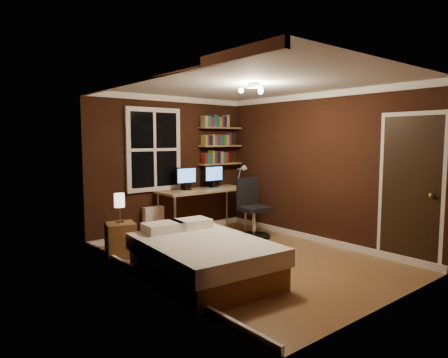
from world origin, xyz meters
TOP-DOWN VIEW (x-y plane):
  - floor at (0.00, 0.00)m, footprint 4.20×4.20m
  - wall_back at (0.00, 2.10)m, footprint 3.20×0.04m
  - wall_left at (-1.60, 0.00)m, footprint 0.04×4.20m
  - wall_right at (1.60, 0.00)m, footprint 0.04×4.20m
  - ceiling at (0.00, 0.00)m, footprint 3.20×4.20m
  - window at (-0.35, 2.06)m, footprint 1.06×0.06m
  - door at (1.59, -1.55)m, footprint 0.03×0.82m
  - door_knob at (1.55, -1.85)m, footprint 0.06×0.06m
  - ceiling_fixture at (0.00, -0.10)m, footprint 0.44×0.44m
  - bookshelf_lower at (1.08, 1.98)m, footprint 0.92×0.22m
  - books_row_lower at (1.08, 1.98)m, footprint 0.54×0.16m
  - bookshelf_middle at (1.08, 1.98)m, footprint 0.92×0.22m
  - books_row_middle at (1.08, 1.98)m, footprint 0.66×0.16m
  - bookshelf_upper at (1.08, 1.98)m, footprint 0.92×0.22m
  - books_row_upper at (1.08, 1.98)m, footprint 0.54×0.16m
  - bed at (-0.99, -0.24)m, footprint 1.46×1.93m
  - nightstand at (-1.37, 1.29)m, footprint 0.50×0.50m
  - bedside_lamp at (-1.37, 1.29)m, footprint 0.15×0.15m
  - radiator at (-0.42, 2.00)m, footprint 0.37×0.13m
  - desk at (0.50, 1.76)m, footprint 1.72×0.64m
  - monitor_left at (0.18, 1.84)m, footprint 0.43×0.12m
  - monitor_right at (0.81, 1.84)m, footprint 0.43×0.12m
  - desk_lamp at (1.28, 1.58)m, footprint 0.14×0.32m
  - office_chair at (0.96, 0.93)m, footprint 0.58×0.58m

SIDE VIEW (x-z plane):
  - floor at x=0.00m, z-range 0.00..0.00m
  - nightstand at x=-1.37m, z-range 0.00..0.51m
  - bed at x=-0.99m, z-range -0.04..0.57m
  - radiator at x=-0.42m, z-range 0.00..0.55m
  - office_chair at x=0.96m, z-range -0.12..0.93m
  - bedside_lamp at x=-1.37m, z-range 0.51..0.94m
  - desk at x=0.50m, z-range 0.35..1.16m
  - door_knob at x=1.55m, z-range 0.97..1.03m
  - monitor_left at x=0.18m, z-range 0.82..1.23m
  - monitor_right at x=0.81m, z-range 0.82..1.23m
  - door at x=1.59m, z-range 0.00..2.05m
  - desk_lamp at x=1.28m, z-range 0.82..1.26m
  - wall_back at x=0.00m, z-range 0.00..2.50m
  - wall_left at x=-1.60m, z-range 0.00..2.50m
  - wall_right at x=1.60m, z-range 0.00..2.50m
  - bookshelf_lower at x=1.08m, z-range 1.24..1.26m
  - books_row_lower at x=1.08m, z-range 1.26..1.49m
  - window at x=-0.35m, z-range 0.82..2.28m
  - bookshelf_middle at x=1.08m, z-range 1.59..1.61m
  - books_row_middle at x=1.08m, z-range 1.61..1.84m
  - bookshelf_upper at x=1.08m, z-range 1.94..1.96m
  - books_row_upper at x=1.08m, z-range 1.96..2.20m
  - ceiling_fixture at x=0.00m, z-range 2.31..2.49m
  - ceiling at x=0.00m, z-range 2.49..2.51m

